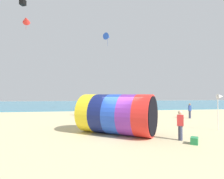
{
  "coord_description": "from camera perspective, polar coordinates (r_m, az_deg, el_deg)",
  "views": [
    {
      "loc": [
        -2.23,
        -11.21,
        2.67
      ],
      "look_at": [
        -0.29,
        2.45,
        3.04
      ],
      "focal_mm": 28.0,
      "sensor_mm": 36.0,
      "label": 1
    }
  ],
  "objects": [
    {
      "name": "giant_inflatable_tube",
      "position": [
        11.89,
        1.48,
        -8.01
      ],
      "size": [
        5.6,
        5.0,
        2.66
      ],
      "color": "yellow",
      "rests_on": "ground"
    },
    {
      "name": "kite_red_delta",
      "position": [
        27.56,
        -26.25,
        19.7
      ],
      "size": [
        1.18,
        1.38,
        1.89
      ],
      "color": "red"
    },
    {
      "name": "beach_flag",
      "position": [
        15.38,
        31.82,
        -2.39
      ],
      "size": [
        0.47,
        0.36,
        2.68
      ],
      "color": "silver",
      "rests_on": "ground"
    },
    {
      "name": "ground_plane",
      "position": [
        11.74,
        3.17,
        -14.69
      ],
      "size": [
        120.0,
        120.0,
        0.0
      ],
      "primitive_type": "plane",
      "color": "#CCBA8C"
    },
    {
      "name": "bystander_near_water",
      "position": [
        26.9,
        12.99,
        -5.5
      ],
      "size": [
        0.26,
        0.38,
        1.58
      ],
      "color": "black",
      "rests_on": "ground"
    },
    {
      "name": "sea",
      "position": [
        48.01,
        -5.45,
        -4.67
      ],
      "size": [
        120.0,
        40.0,
        0.1
      ],
      "primitive_type": "cube",
      "color": "teal",
      "rests_on": "ground"
    },
    {
      "name": "kite_handler",
      "position": [
        11.06,
        21.4,
        -10.76
      ],
      "size": [
        0.42,
        0.37,
        1.72
      ],
      "color": "#383D56",
      "rests_on": "ground"
    },
    {
      "name": "cooler_box",
      "position": [
        10.7,
        25.31,
        -14.86
      ],
      "size": [
        0.6,
        0.63,
        0.36
      ],
      "primitive_type": "cube",
      "rotation": [
        0.0,
        0.0,
        0.91
      ],
      "color": "#268C4C",
      "rests_on": "ground"
    },
    {
      "name": "bystander_mid_beach",
      "position": [
        21.35,
        24.06,
        -6.31
      ],
      "size": [
        0.28,
        0.39,
        1.66
      ],
      "color": "#383D56",
      "rests_on": "ground"
    },
    {
      "name": "bystander_far_left",
      "position": [
        22.31,
        -10.64,
        -6.4
      ],
      "size": [
        0.4,
        0.42,
        1.54
      ],
      "color": "#726651",
      "rests_on": "ground"
    },
    {
      "name": "kite_blue_delta",
      "position": [
        28.92,
        -1.42,
        16.84
      ],
      "size": [
        1.6,
        1.61,
        2.09
      ],
      "color": "blue"
    }
  ]
}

